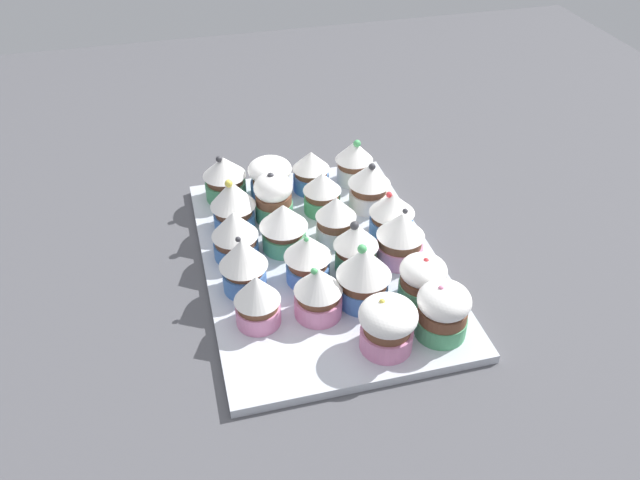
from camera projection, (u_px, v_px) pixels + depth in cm
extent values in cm
cube|color=#4C4C51|center=(320.00, 273.00, 88.14)|extent=(180.00, 180.00, 3.00)
cube|color=silver|center=(320.00, 261.00, 86.86)|extent=(44.14, 30.57, 1.20)
cylinder|color=#4C9E6B|center=(226.00, 190.00, 97.18)|extent=(6.08, 6.08, 2.75)
cylinder|color=brown|center=(225.00, 179.00, 95.97)|extent=(5.38, 5.38, 1.23)
cone|color=white|center=(224.00, 166.00, 94.68)|extent=(6.43, 6.43, 2.99)
sphere|color=#333338|center=(219.00, 159.00, 93.68)|extent=(0.91, 0.91, 0.91)
cylinder|color=#477AC6|center=(235.00, 220.00, 91.34)|extent=(5.78, 5.78, 2.34)
cylinder|color=brown|center=(233.00, 209.00, 90.21)|extent=(5.21, 5.21, 1.36)
cone|color=white|center=(232.00, 194.00, 88.61)|extent=(6.38, 6.38, 3.89)
sphere|color=#EAD64C|center=(229.00, 183.00, 87.36)|extent=(1.10, 1.10, 1.10)
cylinder|color=#477AC6|center=(236.00, 249.00, 86.22)|extent=(5.97, 5.97, 2.26)
cylinder|color=brown|center=(235.00, 239.00, 85.18)|extent=(5.56, 5.56, 1.14)
cone|color=white|center=(234.00, 224.00, 83.71)|extent=(6.19, 6.19, 3.68)
cylinder|color=#477AC6|center=(245.00, 280.00, 80.79)|extent=(5.47, 5.47, 2.79)
cylinder|color=brown|center=(244.00, 268.00, 79.63)|extent=(4.89, 4.89, 1.03)
cone|color=white|center=(242.00, 253.00, 78.14)|extent=(6.07, 6.07, 3.85)
sphere|color=#333338|center=(238.00, 239.00, 77.27)|extent=(0.67, 0.67, 0.67)
cylinder|color=pink|center=(258.00, 314.00, 76.21)|extent=(5.35, 5.35, 2.42)
cylinder|color=brown|center=(258.00, 303.00, 75.15)|extent=(4.91, 4.91, 1.07)
cone|color=white|center=(256.00, 289.00, 73.75)|extent=(5.50, 5.50, 3.54)
cylinder|color=#477AC6|center=(271.00, 189.00, 97.57)|extent=(6.02, 6.02, 2.51)
cylinder|color=brown|center=(270.00, 178.00, 96.43)|extent=(5.31, 5.31, 1.22)
ellipsoid|color=white|center=(270.00, 169.00, 95.47)|extent=(6.55, 6.55, 3.21)
cylinder|color=#4C9E6B|center=(274.00, 210.00, 92.94)|extent=(5.45, 5.45, 2.71)
cylinder|color=brown|center=(274.00, 198.00, 91.70)|extent=(5.16, 5.16, 1.38)
ellipsoid|color=white|center=(273.00, 187.00, 90.54)|extent=(5.53, 5.53, 3.99)
sphere|color=#333338|center=(271.00, 176.00, 89.42)|extent=(0.98, 0.98, 0.98)
cylinder|color=#4C9E6B|center=(284.00, 240.00, 87.52)|extent=(5.92, 5.92, 2.50)
cylinder|color=brown|center=(284.00, 229.00, 86.40)|extent=(5.29, 5.29, 1.15)
cone|color=white|center=(283.00, 216.00, 85.02)|extent=(6.53, 6.53, 3.38)
cylinder|color=#477AC6|center=(308.00, 272.00, 82.27)|extent=(5.56, 5.56, 2.42)
cylinder|color=brown|center=(308.00, 260.00, 81.10)|extent=(5.01, 5.01, 1.42)
cone|color=white|center=(308.00, 246.00, 79.69)|extent=(6.07, 6.07, 3.19)
sphere|color=#4CB266|center=(306.00, 239.00, 78.32)|extent=(0.63, 0.63, 0.63)
cylinder|color=pink|center=(318.00, 305.00, 77.30)|extent=(5.76, 5.76, 2.55)
cylinder|color=brown|center=(318.00, 294.00, 76.16)|extent=(5.10, 5.10, 1.19)
cone|color=white|center=(318.00, 280.00, 74.82)|extent=(5.82, 5.82, 3.22)
sphere|color=#4CB266|center=(314.00, 271.00, 73.74)|extent=(0.79, 0.79, 0.79)
cylinder|color=#477AC6|center=(311.00, 182.00, 99.11)|extent=(5.46, 5.46, 2.59)
cylinder|color=brown|center=(311.00, 171.00, 97.99)|extent=(4.91, 4.91, 1.09)
cone|color=white|center=(311.00, 160.00, 96.80)|extent=(5.66, 5.66, 2.84)
cylinder|color=#4C9E6B|center=(322.00, 204.00, 94.47)|extent=(5.30, 5.30, 2.45)
cylinder|color=brown|center=(322.00, 194.00, 93.38)|extent=(4.87, 4.87, 1.14)
cone|color=white|center=(322.00, 182.00, 92.16)|extent=(5.56, 5.56, 2.86)
cylinder|color=white|center=(336.00, 232.00, 88.99)|extent=(5.35, 5.35, 2.48)
cylinder|color=brown|center=(336.00, 221.00, 87.80)|extent=(5.10, 5.10, 1.41)
cone|color=white|center=(336.00, 207.00, 86.45)|extent=(5.59, 5.59, 3.03)
cylinder|color=#4C9E6B|center=(355.00, 260.00, 84.01)|extent=(5.35, 5.35, 2.74)
cylinder|color=brown|center=(356.00, 248.00, 82.86)|extent=(5.11, 5.11, 1.04)
cone|color=white|center=(356.00, 235.00, 81.55)|extent=(5.88, 5.88, 3.24)
sphere|color=#333338|center=(354.00, 226.00, 80.71)|extent=(1.15, 1.15, 1.15)
cylinder|color=#477AC6|center=(363.00, 293.00, 78.92)|extent=(6.09, 6.09, 2.79)
cylinder|color=brown|center=(363.00, 279.00, 77.62)|extent=(5.80, 5.80, 1.49)
cone|color=white|center=(364.00, 262.00, 75.95)|extent=(6.70, 6.70, 3.98)
sphere|color=#4CB266|center=(362.00, 249.00, 74.96)|extent=(1.13, 1.13, 1.13)
cylinder|color=pink|center=(386.00, 338.00, 73.00)|extent=(6.04, 6.04, 2.64)
cylinder|color=brown|center=(387.00, 326.00, 71.84)|extent=(5.37, 5.37, 1.15)
ellipsoid|color=white|center=(388.00, 315.00, 70.85)|extent=(6.67, 6.67, 3.53)
sphere|color=#EAD64C|center=(382.00, 302.00, 70.15)|extent=(0.68, 0.68, 0.68)
cylinder|color=white|center=(354.00, 173.00, 100.96)|extent=(5.27, 5.27, 2.70)
cylinder|color=brown|center=(354.00, 163.00, 99.78)|extent=(4.99, 4.99, 1.15)
cone|color=white|center=(354.00, 151.00, 98.50)|extent=(5.84, 5.84, 3.07)
sphere|color=#4CB266|center=(357.00, 144.00, 97.49)|extent=(1.15, 1.15, 1.15)
cylinder|color=white|center=(368.00, 199.00, 95.29)|extent=(5.73, 5.73, 2.68)
cylinder|color=brown|center=(369.00, 187.00, 94.05)|extent=(5.12, 5.12, 1.40)
cone|color=white|center=(370.00, 174.00, 92.68)|extent=(6.20, 6.20, 3.08)
sphere|color=#333338|center=(372.00, 167.00, 91.65)|extent=(1.01, 1.01, 1.01)
cylinder|color=#477AC6|center=(391.00, 226.00, 90.03)|extent=(6.02, 6.02, 2.53)
cylinder|color=brown|center=(392.00, 216.00, 88.93)|extent=(5.51, 5.51, 1.10)
cone|color=white|center=(393.00, 203.00, 87.69)|extent=(6.31, 6.31, 2.98)
sphere|color=red|center=(389.00, 195.00, 86.91)|extent=(0.82, 0.82, 0.82)
cylinder|color=pink|center=(399.00, 251.00, 85.51)|extent=(6.17, 6.17, 2.57)
cylinder|color=brown|center=(400.00, 239.00, 84.29)|extent=(5.74, 5.74, 1.44)
cone|color=white|center=(402.00, 225.00, 82.81)|extent=(6.33, 6.33, 3.40)
sphere|color=#333338|center=(405.00, 211.00, 82.41)|extent=(0.72, 0.72, 0.72)
cylinder|color=#4C9E6B|center=(421.00, 291.00, 79.41)|extent=(5.67, 5.67, 2.49)
cylinder|color=brown|center=(422.00, 280.00, 78.33)|extent=(5.37, 5.37, 1.03)
ellipsoid|color=white|center=(424.00, 270.00, 77.40)|extent=(5.78, 5.78, 3.39)
sphere|color=red|center=(426.00, 260.00, 76.37)|extent=(0.69, 0.69, 0.69)
cylinder|color=#4C9E6B|center=(440.00, 325.00, 74.80)|extent=(6.01, 6.01, 2.40)
cylinder|color=brown|center=(442.00, 313.00, 73.60)|extent=(5.73, 5.73, 1.53)
ellipsoid|color=white|center=(444.00, 300.00, 72.44)|extent=(6.18, 6.18, 3.79)
sphere|color=pink|center=(441.00, 288.00, 71.38)|extent=(0.65, 0.65, 0.65)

